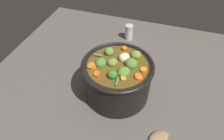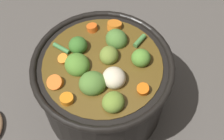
{
  "view_description": "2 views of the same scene",
  "coord_description": "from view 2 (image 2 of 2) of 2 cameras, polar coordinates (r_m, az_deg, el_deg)",
  "views": [
    {
      "loc": [
        0.14,
        -0.48,
        0.62
      ],
      "look_at": [
        -0.01,
        -0.02,
        0.13
      ],
      "focal_mm": 32.37,
      "sensor_mm": 36.0,
      "label": 1
    },
    {
      "loc": [
        0.22,
        0.2,
        0.58
      ],
      "look_at": [
        -0.01,
        0.02,
        0.13
      ],
      "focal_mm": 48.58,
      "sensor_mm": 36.0,
      "label": 2
    }
  ],
  "objects": [
    {
      "name": "cooking_pot",
      "position": [
        0.58,
        -1.64,
        -2.57
      ],
      "size": [
        0.25,
        0.25,
        0.17
      ],
      "color": "black",
      "rests_on": "ground_plane"
    },
    {
      "name": "ground_plane",
      "position": [
        0.65,
        -1.46,
        -6.17
      ],
      "size": [
        1.1,
        1.1,
        0.0
      ],
      "primitive_type": "plane",
      "color": "#514C47"
    }
  ]
}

